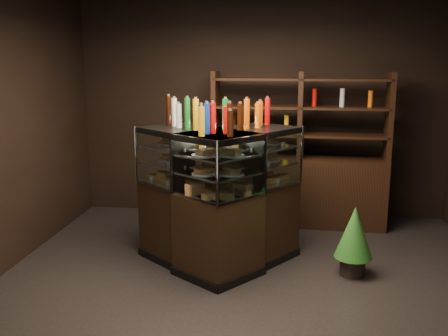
{
  "coord_description": "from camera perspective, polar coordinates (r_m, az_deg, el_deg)",
  "views": [
    {
      "loc": [
        0.3,
        -4.36,
        2.14
      ],
      "look_at": [
        -0.27,
        0.41,
        1.1
      ],
      "focal_mm": 40.0,
      "sensor_mm": 36.0,
      "label": 1
    }
  ],
  "objects": [
    {
      "name": "ground",
      "position": [
        4.86,
        2.67,
        -13.86
      ],
      "size": [
        5.0,
        5.0,
        0.0
      ],
      "primitive_type": "plane",
      "color": "black",
      "rests_on": "ground"
    },
    {
      "name": "room_shell",
      "position": [
        4.37,
        2.92,
        9.64
      ],
      "size": [
        5.02,
        5.02,
        3.01
      ],
      "color": "black",
      "rests_on": "ground"
    },
    {
      "name": "display_case",
      "position": [
        5.27,
        -0.62,
        -6.04
      ],
      "size": [
        1.81,
        1.47,
        1.46
      ],
      "rotation": [
        0.0,
        0.0,
        0.11
      ],
      "color": "black",
      "rests_on": "ground"
    },
    {
      "name": "food_display",
      "position": [
        5.1,
        -0.64,
        0.41
      ],
      "size": [
        1.39,
        1.07,
        0.45
      ],
      "color": "#BC8343",
      "rests_on": "display_case"
    },
    {
      "name": "bottles_top",
      "position": [
        5.03,
        -0.65,
        5.95
      ],
      "size": [
        1.22,
        0.93,
        0.3
      ],
      "color": "#147223",
      "rests_on": "display_case"
    },
    {
      "name": "potted_conifer",
      "position": [
        5.19,
        14.68,
        -7.01
      ],
      "size": [
        0.38,
        0.38,
        0.81
      ],
      "rotation": [
        0.0,
        0.0,
        0.04
      ],
      "color": "black",
      "rests_on": "ground"
    },
    {
      "name": "back_shelving",
      "position": [
        6.59,
        8.46,
        -1.29
      ],
      "size": [
        2.26,
        0.51,
        2.0
      ],
      "rotation": [
        0.0,
        0.0,
        -0.04
      ],
      "color": "black",
      "rests_on": "ground"
    }
  ]
}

